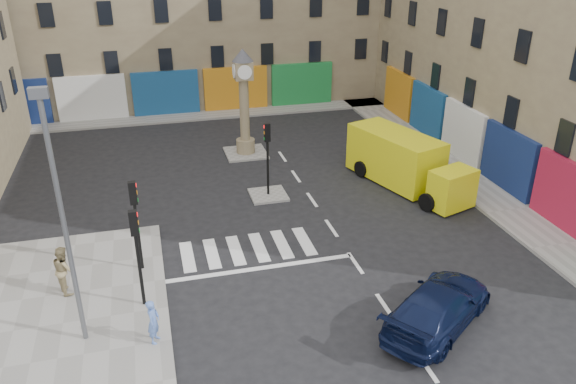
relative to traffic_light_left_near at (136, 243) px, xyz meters
name	(u,v)px	position (x,y,z in m)	size (l,w,h in m)	color
ground	(365,277)	(8.30, -0.20, -2.62)	(120.00, 120.00, 0.00)	black
sidewalk_left	(58,360)	(-2.70, -2.20, -2.55)	(7.00, 16.00, 0.15)	gray
sidewalk_right	(441,160)	(17.00, 9.80, -2.55)	(2.60, 30.00, 0.15)	gray
sidewalk_far	(197,115)	(4.30, 22.00, -2.55)	(32.00, 2.40, 0.15)	gray
island_near	(268,195)	(6.30, 7.80, -2.56)	(1.80, 1.80, 0.12)	gray
island_far	(246,153)	(6.30, 13.80, -2.56)	(2.40, 2.40, 0.12)	gray
building_right	(562,14)	(23.30, 9.80, 5.38)	(10.00, 30.00, 16.00)	#8D7F5C
traffic_light_left_near	(136,243)	(0.00, 0.00, 0.00)	(0.28, 0.22, 3.70)	black
traffic_light_left_far	(135,212)	(0.00, 2.40, 0.00)	(0.28, 0.22, 3.70)	black
traffic_light_island	(267,148)	(6.30, 7.80, -0.03)	(0.28, 0.22, 3.70)	black
lamp_post	(61,211)	(-1.90, -1.40, 2.17)	(0.50, 0.25, 8.30)	#595B60
clock_pillar	(244,96)	(6.30, 13.80, 0.93)	(1.20, 1.20, 6.10)	#8D7F5C
navy_sedan	(438,306)	(9.56, -3.52, -1.87)	(2.11, 5.19, 1.51)	black
yellow_van	(404,162)	(13.41, 7.30, -1.30)	(4.33, 7.60, 2.65)	yellow
pedestrian_blue	(153,321)	(0.30, -2.13, -1.70)	(0.56, 0.37, 1.55)	#577BC9
pedestrian_tan	(64,269)	(-2.68, 1.51, -1.55)	(0.90, 0.70, 1.85)	#93835A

